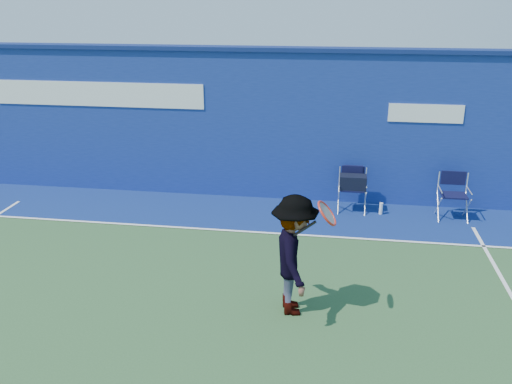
# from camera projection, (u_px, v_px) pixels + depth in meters

# --- Properties ---
(ground) EXTENTS (80.00, 80.00, 0.00)m
(ground) POSITION_uv_depth(u_px,v_px,m) (173.00, 333.00, 6.84)
(ground) COLOR #2E532C
(ground) RESTS_ON ground
(stadium_wall) EXTENTS (24.00, 0.50, 3.08)m
(stadium_wall) POSITION_uv_depth(u_px,v_px,m) (242.00, 123.00, 11.15)
(stadium_wall) COLOR navy
(stadium_wall) RESTS_ON ground
(out_of_bounds_strip) EXTENTS (24.00, 1.80, 0.01)m
(out_of_bounds_strip) POSITION_uv_depth(u_px,v_px,m) (233.00, 212.00, 10.65)
(out_of_bounds_strip) COLOR navy
(out_of_bounds_strip) RESTS_ON ground
(court_lines) EXTENTS (24.00, 12.00, 0.01)m
(court_lines) POSITION_uv_depth(u_px,v_px,m) (185.00, 307.00, 7.40)
(court_lines) COLOR white
(court_lines) RESTS_ON out_of_bounds_strip
(directors_chair_left) EXTENTS (0.52, 0.48, 0.87)m
(directors_chair_left) POSITION_uv_depth(u_px,v_px,m) (352.00, 193.00, 10.61)
(directors_chair_left) COLOR silver
(directors_chair_left) RESTS_ON ground
(directors_chair_right) EXTENTS (0.53, 0.47, 0.88)m
(directors_chair_right) POSITION_uv_depth(u_px,v_px,m) (452.00, 205.00, 10.27)
(directors_chair_right) COLOR silver
(directors_chair_right) RESTS_ON ground
(water_bottle) EXTENTS (0.07, 0.07, 0.24)m
(water_bottle) POSITION_uv_depth(u_px,v_px,m) (381.00, 209.00, 10.52)
(water_bottle) COLOR white
(water_bottle) RESTS_ON ground
(tennis_player) EXTENTS (0.95, 1.16, 1.64)m
(tennis_player) POSITION_uv_depth(u_px,v_px,m) (294.00, 255.00, 7.06)
(tennis_player) COLOR #EA4738
(tennis_player) RESTS_ON ground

